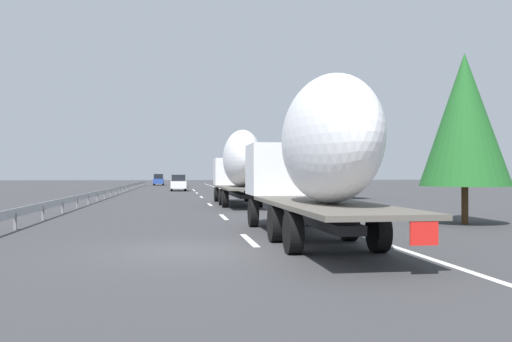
# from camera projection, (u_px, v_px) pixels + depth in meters

# --- Properties ---
(ground_plane) EXTENTS (260.00, 260.00, 0.00)m
(ground_plane) POSITION_uv_depth(u_px,v_px,m) (180.00, 194.00, 53.68)
(ground_plane) COLOR #38383A
(lane_stripe_0) EXTENTS (3.20, 0.20, 0.01)m
(lane_stripe_0) POSITION_uv_depth(u_px,v_px,m) (249.00, 240.00, 16.34)
(lane_stripe_0) COLOR white
(lane_stripe_0) RESTS_ON ground_plane
(lane_stripe_1) EXTENTS (3.20, 0.20, 0.01)m
(lane_stripe_1) POSITION_uv_depth(u_px,v_px,m) (224.00, 217.00, 25.13)
(lane_stripe_1) COLOR white
(lane_stripe_1) RESTS_ON ground_plane
(lane_stripe_2) EXTENTS (3.20, 0.20, 0.01)m
(lane_stripe_2) POSITION_uv_depth(u_px,v_px,m) (210.00, 205.00, 35.45)
(lane_stripe_2) COLOR white
(lane_stripe_2) RESTS_ON ground_plane
(lane_stripe_3) EXTENTS (3.20, 0.20, 0.01)m
(lane_stripe_3) POSITION_uv_depth(u_px,v_px,m) (201.00, 197.00, 47.17)
(lane_stripe_3) COLOR white
(lane_stripe_3) RESTS_ON ground_plane
(lane_stripe_4) EXTENTS (3.20, 0.20, 0.01)m
(lane_stripe_4) POSITION_uv_depth(u_px,v_px,m) (197.00, 193.00, 57.32)
(lane_stripe_4) COLOR white
(lane_stripe_4) RESTS_ON ground_plane
(lane_stripe_5) EXTENTS (3.20, 0.20, 0.01)m
(lane_stripe_5) POSITION_uv_depth(u_px,v_px,m) (193.00, 190.00, 69.58)
(lane_stripe_5) COLOR white
(lane_stripe_5) RESTS_ON ground_plane
(lane_stripe_6) EXTENTS (3.20, 0.20, 0.01)m
(lane_stripe_6) POSITION_uv_depth(u_px,v_px,m) (194.00, 191.00, 65.64)
(lane_stripe_6) COLOR white
(lane_stripe_6) RESTS_ON ground_plane
(edge_line_right) EXTENTS (110.00, 0.20, 0.01)m
(edge_line_right) POSITION_uv_depth(u_px,v_px,m) (231.00, 192.00, 59.42)
(edge_line_right) COLOR white
(edge_line_right) RESTS_ON ground_plane
(truck_lead) EXTENTS (12.87, 2.55, 4.66)m
(truck_lead) POSITION_uv_depth(u_px,v_px,m) (239.00, 164.00, 34.59)
(truck_lead) COLOR silver
(truck_lead) RESTS_ON ground_plane
(truck_trailing) EXTENTS (13.01, 2.55, 4.56)m
(truck_trailing) POSITION_uv_depth(u_px,v_px,m) (315.00, 155.00, 15.79)
(truck_trailing) COLOR silver
(truck_trailing) RESTS_ON ground_plane
(car_yellow_coupe) EXTENTS (4.53, 1.90, 1.81)m
(car_yellow_coupe) POSITION_uv_depth(u_px,v_px,m) (179.00, 181.00, 82.76)
(car_yellow_coupe) COLOR gold
(car_yellow_coupe) RESTS_ON ground_plane
(car_white_van) EXTENTS (4.63, 1.81, 1.90)m
(car_white_van) POSITION_uv_depth(u_px,v_px,m) (178.00, 183.00, 64.32)
(car_white_van) COLOR white
(car_white_van) RESTS_ON ground_plane
(car_blue_sedan) EXTENTS (4.79, 1.78, 1.99)m
(car_blue_sedan) POSITION_uv_depth(u_px,v_px,m) (159.00, 180.00, 96.42)
(car_blue_sedan) COLOR #28479E
(car_blue_sedan) RESTS_ON ground_plane
(road_sign) EXTENTS (0.10, 0.90, 2.96)m
(road_sign) POSITION_uv_depth(u_px,v_px,m) (253.00, 173.00, 50.99)
(road_sign) COLOR gray
(road_sign) RESTS_ON ground_plane
(tree_0) EXTENTS (3.27, 3.27, 6.47)m
(tree_0) POSITION_uv_depth(u_px,v_px,m) (237.00, 161.00, 91.19)
(tree_0) COLOR #472D19
(tree_0) RESTS_ON ground_plane
(tree_1) EXTENTS (3.50, 3.50, 6.75)m
(tree_1) POSITION_uv_depth(u_px,v_px,m) (465.00, 120.00, 21.57)
(tree_1) COLOR #472D19
(tree_1) RESTS_ON ground_plane
(tree_2) EXTENTS (3.88, 3.88, 5.40)m
(tree_2) POSITION_uv_depth(u_px,v_px,m) (344.00, 157.00, 44.12)
(tree_2) COLOR #472D19
(tree_2) RESTS_ON ground_plane
(guardrail_median) EXTENTS (94.00, 0.10, 0.76)m
(guardrail_median) POSITION_uv_depth(u_px,v_px,m) (120.00, 188.00, 55.79)
(guardrail_median) COLOR #9EA0A5
(guardrail_median) RESTS_ON ground_plane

